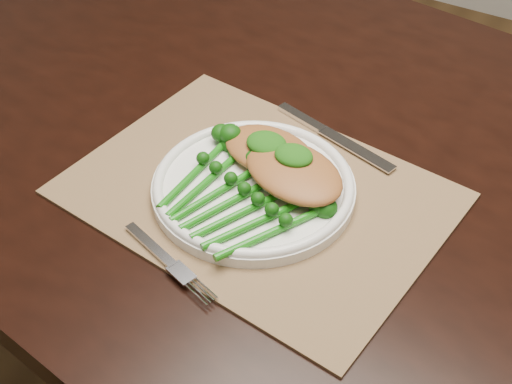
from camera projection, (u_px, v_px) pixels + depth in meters
The scene contains 10 objects.
dining_table at pixel (322, 330), 1.20m from camera, with size 1.71×1.12×0.75m.
placemat at pixel (258, 193), 0.89m from camera, with size 0.45×0.33×0.00m, color brown.
dinner_plate at pixel (253, 186), 0.88m from camera, with size 0.25×0.25×0.02m.
knife at pixel (323, 130), 0.98m from camera, with size 0.20×0.07×0.01m.
fork at pixel (174, 267), 0.79m from camera, with size 0.15×0.06×0.00m.
chicken_fillet_left at pixel (269, 150), 0.91m from camera, with size 0.13×0.09×0.03m, color #A76530.
chicken_fillet_right at pixel (294, 172), 0.87m from camera, with size 0.14×0.10×0.03m, color #A76530.
pesto_dollop_left at pixel (267, 143), 0.89m from camera, with size 0.05×0.04×0.02m, color #104509.
pesto_dollop_right at pixel (294, 156), 0.86m from camera, with size 0.05×0.04×0.02m, color #104509.
broccolini_bundle at pixel (230, 202), 0.85m from camera, with size 0.21×0.22×0.04m.
Camera 1 is at (0.25, -0.61, 1.36)m, focal length 50.00 mm.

